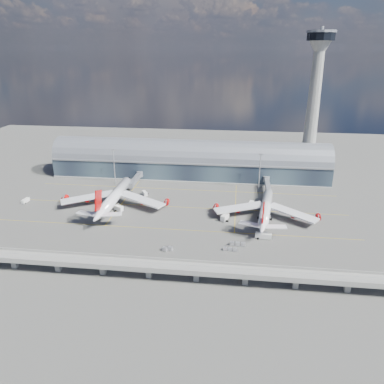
# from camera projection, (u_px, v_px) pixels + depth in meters

# --- Properties ---
(ground) EXTENTS (500.00, 500.00, 0.00)m
(ground) POSITION_uv_depth(u_px,v_px,m) (172.00, 221.00, 208.23)
(ground) COLOR #474744
(ground) RESTS_ON ground
(taxi_lines) EXTENTS (200.00, 80.12, 0.01)m
(taxi_lines) POSITION_uv_depth(u_px,v_px,m) (178.00, 206.00, 228.70)
(taxi_lines) COLOR gold
(taxi_lines) RESTS_ON ground
(terminal) EXTENTS (200.00, 30.00, 28.00)m
(terminal) POSITION_uv_depth(u_px,v_px,m) (190.00, 162.00, 276.37)
(terminal) COLOR #212A37
(terminal) RESTS_ON ground
(control_tower) EXTENTS (19.00, 19.00, 103.00)m
(control_tower) POSITION_uv_depth(u_px,v_px,m) (313.00, 108.00, 256.80)
(control_tower) COLOR gray
(control_tower) RESTS_ON ground
(guideway) EXTENTS (220.00, 8.50, 7.20)m
(guideway) POSITION_uv_depth(u_px,v_px,m) (149.00, 266.00, 155.39)
(guideway) COLOR gray
(guideway) RESTS_ON ground
(floodlight_mast_left) EXTENTS (3.00, 0.70, 25.70)m
(floodlight_mast_left) POSITION_uv_depth(u_px,v_px,m) (114.00, 166.00, 259.97)
(floodlight_mast_left) COLOR gray
(floodlight_mast_left) RESTS_ON ground
(floodlight_mast_right) EXTENTS (3.00, 0.70, 25.70)m
(floodlight_mast_right) POSITION_uv_depth(u_px,v_px,m) (260.00, 171.00, 248.54)
(floodlight_mast_right) COLOR gray
(floodlight_mast_right) RESTS_ON ground
(airliner_left) EXTENTS (66.69, 70.03, 21.38)m
(airliner_left) POSITION_uv_depth(u_px,v_px,m) (114.00, 197.00, 224.97)
(airliner_left) COLOR white
(airliner_left) RESTS_ON ground
(airliner_right) EXTENTS (60.40, 63.17, 20.04)m
(airliner_right) POSITION_uv_depth(u_px,v_px,m) (266.00, 209.00, 210.28)
(airliner_right) COLOR white
(airliner_right) RESTS_ON ground
(jet_bridge_left) EXTENTS (4.40, 28.00, 7.25)m
(jet_bridge_left) POSITION_uv_depth(u_px,v_px,m) (136.00, 179.00, 259.49)
(jet_bridge_left) COLOR gray
(jet_bridge_left) RESTS_ON ground
(jet_bridge_right) EXTENTS (4.40, 32.00, 7.25)m
(jet_bridge_right) POSITION_uv_depth(u_px,v_px,m) (268.00, 185.00, 247.41)
(jet_bridge_right) COLOR gray
(jet_bridge_right) RESTS_ON ground
(service_truck_0) EXTENTS (2.59, 6.24, 2.52)m
(service_truck_0) POSITION_uv_depth(u_px,v_px,m) (25.00, 201.00, 232.54)
(service_truck_0) COLOR silver
(service_truck_0) RESTS_ON ground
(service_truck_1) EXTENTS (6.12, 4.83, 3.23)m
(service_truck_1) POSITION_uv_depth(u_px,v_px,m) (119.00, 208.00, 220.54)
(service_truck_1) COLOR silver
(service_truck_1) RESTS_ON ground
(service_truck_2) EXTENTS (8.39, 3.35, 2.96)m
(service_truck_2) POSITION_uv_depth(u_px,v_px,m) (263.00, 236.00, 188.51)
(service_truck_2) COLOR silver
(service_truck_2) RESTS_ON ground
(service_truck_3) EXTENTS (4.85, 7.32, 3.30)m
(service_truck_3) POSITION_uv_depth(u_px,v_px,m) (225.00, 217.00, 208.88)
(service_truck_3) COLOR silver
(service_truck_3) RESTS_ON ground
(service_truck_4) EXTENTS (3.45, 5.58, 3.01)m
(service_truck_4) POSITION_uv_depth(u_px,v_px,m) (251.00, 204.00, 227.09)
(service_truck_4) COLOR silver
(service_truck_4) RESTS_ON ground
(service_truck_5) EXTENTS (4.83, 5.95, 2.73)m
(service_truck_5) POSITION_uv_depth(u_px,v_px,m) (145.00, 193.00, 243.95)
(service_truck_5) COLOR silver
(service_truck_5) RESTS_ON ground
(cargo_train_0) EXTENTS (5.48, 3.21, 1.77)m
(cargo_train_0) POSITION_uv_depth(u_px,v_px,m) (167.00, 249.00, 177.51)
(cargo_train_0) COLOR gray
(cargo_train_0) RESTS_ON ground
(cargo_train_1) EXTENTS (6.81, 2.06, 1.50)m
(cargo_train_1) POSITION_uv_depth(u_px,v_px,m) (230.00, 249.00, 177.41)
(cargo_train_1) COLOR gray
(cargo_train_1) RESTS_ON ground
(cargo_train_2) EXTENTS (7.97, 2.08, 1.77)m
(cargo_train_2) POSITION_uv_depth(u_px,v_px,m) (238.00, 244.00, 181.88)
(cargo_train_2) COLOR gray
(cargo_train_2) RESTS_ON ground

